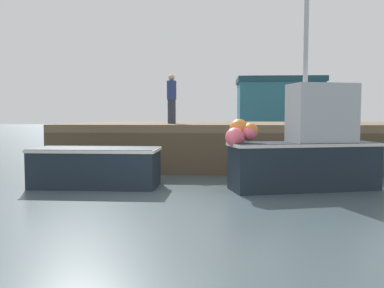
# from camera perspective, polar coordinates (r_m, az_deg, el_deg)

# --- Properties ---
(ground) EXTENTS (120.00, 160.00, 0.10)m
(ground) POSITION_cam_1_polar(r_m,az_deg,el_deg) (8.91, -4.29, -8.41)
(ground) COLOR #3D4C51
(pier) EXTENTS (13.39, 7.37, 1.57)m
(pier) POSITION_cam_1_polar(r_m,az_deg,el_deg) (15.91, 7.72, 1.93)
(pier) COLOR brown
(pier) RESTS_ON ground
(fishing_boat_near_left) EXTENTS (3.29, 1.43, 1.02)m
(fishing_boat_near_left) POSITION_cam_1_polar(r_m,az_deg,el_deg) (11.06, -13.16, -2.97)
(fishing_boat_near_left) COLOR #19232D
(fishing_boat_near_left) RESTS_ON ground
(fishing_boat_near_right) EXTENTS (3.93, 1.99, 5.69)m
(fishing_boat_near_right) POSITION_cam_1_polar(r_m,az_deg,el_deg) (10.70, 15.55, -0.54)
(fishing_boat_near_right) COLOR #19232D
(fishing_boat_near_right) RESTS_ON ground
(dockworker) EXTENTS (0.34, 0.34, 1.74)m
(dockworker) POSITION_cam_1_polar(r_m,az_deg,el_deg) (14.74, -2.84, 6.25)
(dockworker) COLOR #2D3342
(dockworker) RESTS_ON pier
(warehouse) EXTENTS (8.21, 5.23, 5.55)m
(warehouse) POSITION_cam_1_polar(r_m,az_deg,el_deg) (41.48, 11.94, 5.16)
(warehouse) COLOR #2D6B7A
(warehouse) RESTS_ON ground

